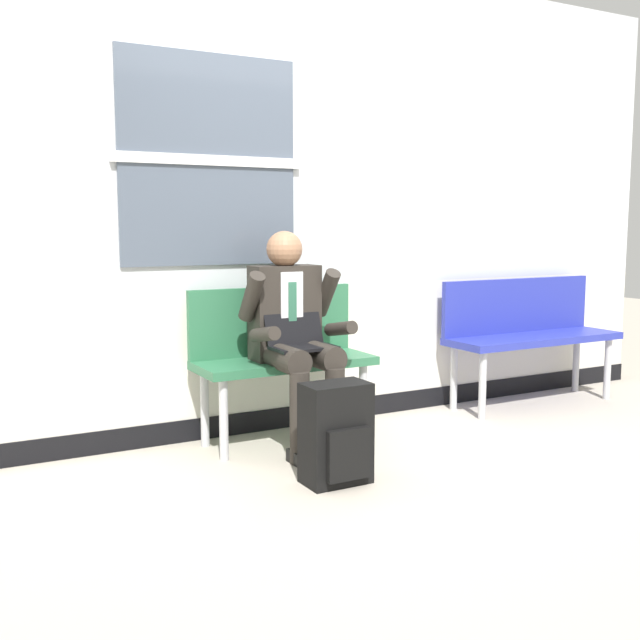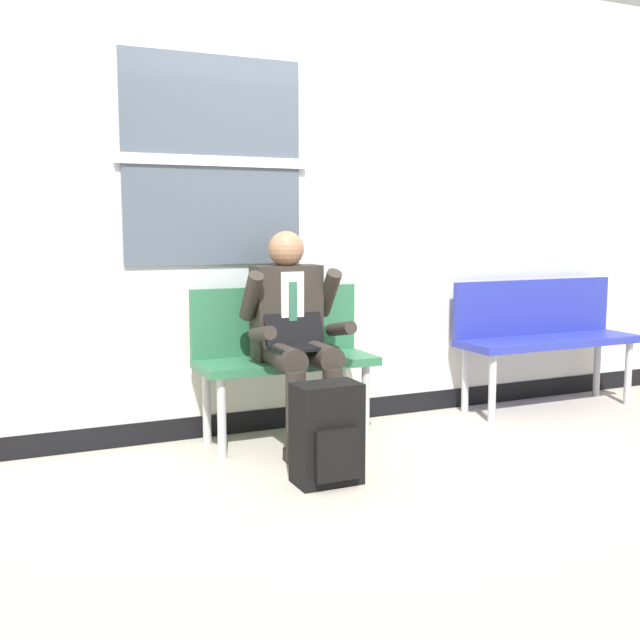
{
  "view_description": "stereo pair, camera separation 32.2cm",
  "coord_description": "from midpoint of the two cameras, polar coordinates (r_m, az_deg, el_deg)",
  "views": [
    {
      "loc": [
        -2.18,
        -3.51,
        1.29
      ],
      "look_at": [
        -0.13,
        0.23,
        0.75
      ],
      "focal_mm": 42.29,
      "sensor_mm": 36.0,
      "label": 1
    },
    {
      "loc": [
        -1.89,
        -3.65,
        1.29
      ],
      "look_at": [
        -0.13,
        0.23,
        0.75
      ],
      "focal_mm": 42.29,
      "sensor_mm": 36.0,
      "label": 2
    }
  ],
  "objects": [
    {
      "name": "station_wall",
      "position": [
        4.81,
        -3.89,
        9.09
      ],
      "size": [
        6.04,
        0.17,
        2.91
      ],
      "color": "silver",
      "rests_on": "ground"
    },
    {
      "name": "bench_with_person",
      "position": [
        4.51,
        -5.11,
        -2.31
      ],
      "size": [
        1.06,
        0.42,
        0.92
      ],
      "color": "#2D6B47",
      "rests_on": "ground"
    },
    {
      "name": "person_seated",
      "position": [
        4.31,
        -4.07,
        -1.0
      ],
      "size": [
        0.57,
        0.7,
        1.25
      ],
      "color": "#2D2823",
      "rests_on": "ground"
    },
    {
      "name": "backpack",
      "position": [
        3.8,
        -1.19,
        -8.68
      ],
      "size": [
        0.33,
        0.25,
        0.51
      ],
      "color": "black",
      "rests_on": "ground"
    },
    {
      "name": "bench_empty",
      "position": [
        5.6,
        13.85,
        -0.61
      ],
      "size": [
        1.36,
        0.42,
        0.9
      ],
      "color": "#28339E",
      "rests_on": "ground"
    },
    {
      "name": "ground_plane",
      "position": [
        4.32,
        0.79,
        -10.17
      ],
      "size": [
        18.0,
        18.0,
        0.0
      ],
      "primitive_type": "plane",
      "color": "#B2A899"
    }
  ]
}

